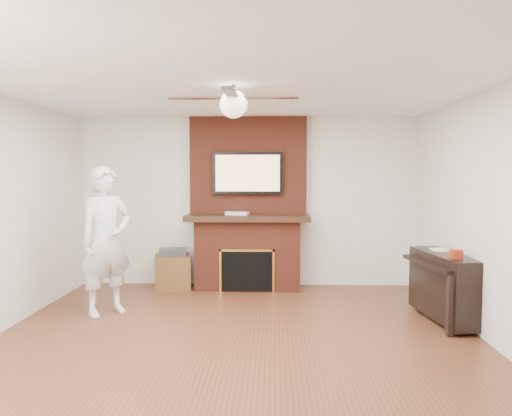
{
  "coord_description": "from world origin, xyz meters",
  "views": [
    {
      "loc": [
        0.38,
        -4.69,
        1.68
      ],
      "look_at": [
        0.18,
        0.9,
        1.29
      ],
      "focal_mm": 35.0,
      "sensor_mm": 36.0,
      "label": 1
    }
  ],
  "objects_px": {
    "side_table": "(173,270)",
    "fireplace": "(248,220)",
    "person": "(106,241)",
    "piano": "(444,285)"
  },
  "relations": [
    {
      "from": "side_table",
      "to": "fireplace",
      "type": "bearing_deg",
      "value": -8.11
    },
    {
      "from": "fireplace",
      "to": "side_table",
      "type": "height_order",
      "value": "fireplace"
    },
    {
      "from": "person",
      "to": "side_table",
      "type": "distance_m",
      "value": 1.58
    },
    {
      "from": "piano",
      "to": "fireplace",
      "type": "bearing_deg",
      "value": 137.41
    },
    {
      "from": "person",
      "to": "piano",
      "type": "distance_m",
      "value": 3.95
    },
    {
      "from": "person",
      "to": "side_table",
      "type": "bearing_deg",
      "value": 24.14
    },
    {
      "from": "fireplace",
      "to": "person",
      "type": "bearing_deg",
      "value": -138.24
    },
    {
      "from": "fireplace",
      "to": "side_table",
      "type": "bearing_deg",
      "value": -176.51
    },
    {
      "from": "fireplace",
      "to": "piano",
      "type": "bearing_deg",
      "value": -34.68
    },
    {
      "from": "person",
      "to": "piano",
      "type": "height_order",
      "value": "person"
    }
  ]
}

